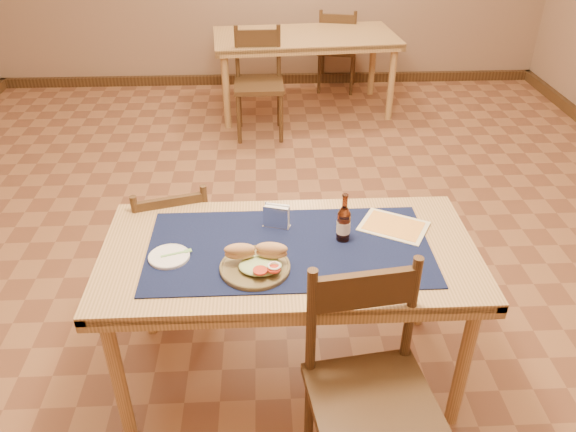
{
  "coord_description": "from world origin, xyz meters",
  "views": [
    {
      "loc": [
        -0.1,
        -2.74,
        2.15
      ],
      "look_at": [
        0.0,
        -0.7,
        0.85
      ],
      "focal_mm": 35.0,
      "sensor_mm": 36.0,
      "label": 1
    }
  ],
  "objects_px": {
    "chair_main_near": "(370,390)",
    "beer_bottle": "(344,223)",
    "main_table": "(289,264)",
    "napkin_holder": "(276,217)",
    "back_table": "(305,43)",
    "sandwich_plate": "(257,263)",
    "chair_main_far": "(173,245)"
  },
  "relations": [
    {
      "from": "chair_main_far",
      "to": "napkin_holder",
      "type": "height_order",
      "value": "napkin_holder"
    },
    {
      "from": "back_table",
      "to": "sandwich_plate",
      "type": "xyz_separation_m",
      "value": [
        -0.46,
        -3.6,
        0.12
      ]
    },
    {
      "from": "napkin_holder",
      "to": "beer_bottle",
      "type": "bearing_deg",
      "value": -22.18
    },
    {
      "from": "back_table",
      "to": "beer_bottle",
      "type": "relative_size",
      "value": 7.95
    },
    {
      "from": "beer_bottle",
      "to": "main_table",
      "type": "bearing_deg",
      "value": -168.22
    },
    {
      "from": "main_table",
      "to": "napkin_holder",
      "type": "height_order",
      "value": "napkin_holder"
    },
    {
      "from": "chair_main_near",
      "to": "beer_bottle",
      "type": "relative_size",
      "value": 4.31
    },
    {
      "from": "chair_main_far",
      "to": "beer_bottle",
      "type": "height_order",
      "value": "beer_bottle"
    },
    {
      "from": "sandwich_plate",
      "to": "main_table",
      "type": "bearing_deg",
      "value": 46.24
    },
    {
      "from": "chair_main_near",
      "to": "napkin_holder",
      "type": "height_order",
      "value": "chair_main_near"
    },
    {
      "from": "napkin_holder",
      "to": "sandwich_plate",
      "type": "bearing_deg",
      "value": -106.14
    },
    {
      "from": "back_table",
      "to": "chair_main_near",
      "type": "distance_m",
      "value": 4.02
    },
    {
      "from": "back_table",
      "to": "sandwich_plate",
      "type": "height_order",
      "value": "sandwich_plate"
    },
    {
      "from": "beer_bottle",
      "to": "back_table",
      "type": "bearing_deg",
      "value": 88.52
    },
    {
      "from": "sandwich_plate",
      "to": "chair_main_far",
      "type": "bearing_deg",
      "value": 124.71
    },
    {
      "from": "main_table",
      "to": "beer_bottle",
      "type": "distance_m",
      "value": 0.3
    },
    {
      "from": "main_table",
      "to": "back_table",
      "type": "xyz_separation_m",
      "value": [
        0.32,
        3.46,
        0.0
      ]
    },
    {
      "from": "back_table",
      "to": "sandwich_plate",
      "type": "distance_m",
      "value": 3.63
    },
    {
      "from": "main_table",
      "to": "sandwich_plate",
      "type": "xyz_separation_m",
      "value": [
        -0.14,
        -0.14,
        0.12
      ]
    },
    {
      "from": "beer_bottle",
      "to": "napkin_holder",
      "type": "xyz_separation_m",
      "value": [
        -0.28,
        0.12,
        -0.03
      ]
    },
    {
      "from": "back_table",
      "to": "chair_main_far",
      "type": "bearing_deg",
      "value": -107.14
    },
    {
      "from": "chair_main_near",
      "to": "main_table",
      "type": "bearing_deg",
      "value": 115.67
    },
    {
      "from": "beer_bottle",
      "to": "napkin_holder",
      "type": "relative_size",
      "value": 1.75
    },
    {
      "from": "sandwich_plate",
      "to": "beer_bottle",
      "type": "bearing_deg",
      "value": 27.35
    },
    {
      "from": "main_table",
      "to": "beer_bottle",
      "type": "relative_size",
      "value": 7.13
    },
    {
      "from": "main_table",
      "to": "sandwich_plate",
      "type": "relative_size",
      "value": 5.6
    },
    {
      "from": "chair_main_near",
      "to": "beer_bottle",
      "type": "distance_m",
      "value": 0.7
    },
    {
      "from": "chair_main_far",
      "to": "napkin_holder",
      "type": "relative_size",
      "value": 6.47
    },
    {
      "from": "sandwich_plate",
      "to": "napkin_holder",
      "type": "distance_m",
      "value": 0.32
    },
    {
      "from": "chair_main_far",
      "to": "chair_main_near",
      "type": "height_order",
      "value": "chair_main_near"
    },
    {
      "from": "beer_bottle",
      "to": "chair_main_near",
      "type": "bearing_deg",
      "value": -86.77
    },
    {
      "from": "chair_main_near",
      "to": "chair_main_far",
      "type": "bearing_deg",
      "value": 128.8
    }
  ]
}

